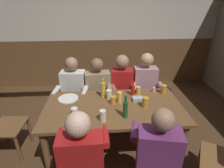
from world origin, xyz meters
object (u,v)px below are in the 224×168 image
pint_glass_0 (120,97)px  pint_glass_6 (138,90)px  dining_table (113,113)px  pint_glass_1 (113,100)px  person_3 (146,87)px  table_candle (154,90)px  pint_glass_2 (164,89)px  person_2 (122,88)px  person_5 (157,151)px  person_1 (98,90)px  pint_glass_7 (75,112)px  chair_empty_near_left (1,125)px  pint_glass_4 (103,116)px  plate_0 (68,99)px  bottle_2 (133,90)px  person_0 (73,91)px  condiment_caddy (138,99)px  bottle_1 (125,109)px  pint_glass_3 (109,95)px  pint_glass_5 (145,102)px  person_4 (82,154)px

pint_glass_0 → pint_glass_6: size_ratio=1.43×
dining_table → pint_glass_0: 0.22m
pint_glass_1 → pint_glass_6: (0.40, 0.25, -0.00)m
person_3 → pint_glass_0: size_ratio=7.98×
table_candle → pint_glass_2: (0.13, -0.04, 0.03)m
person_2 → person_5: 1.37m
person_3 → person_5: (-0.23, -1.37, -0.03)m
person_1 → pint_glass_7: 0.93m
chair_empty_near_left → pint_glass_2: bearing=98.7°
pint_glass_4 → plate_0: bearing=131.9°
dining_table → pint_glass_1: bearing=94.0°
bottle_2 → pint_glass_6: 0.10m
person_0 → person_5: size_ratio=1.01×
person_3 → condiment_caddy: (-0.26, -0.57, 0.10)m
pint_glass_0 → pint_glass_6: bearing=37.3°
bottle_1 → person_3: bearing=62.3°
condiment_caddy → pint_glass_3: bearing=168.6°
person_3 → pint_glass_6: (-0.21, -0.37, 0.13)m
person_2 → bottle_2: (0.11, -0.40, 0.18)m
dining_table → pint_glass_7: 0.53m
person_2 → pint_glass_3: person_2 is taller
condiment_caddy → plate_0: size_ratio=0.51×
person_3 → bottle_2: 0.54m
dining_table → bottle_2: size_ratio=8.10×
person_5 → chair_empty_near_left: size_ratio=1.36×
person_3 → person_5: bearing=82.7°
table_candle → pint_glass_0: 0.60m
pint_glass_5 → pint_glass_2: bearing=43.9°
condiment_caddy → bottle_1: bearing=-121.9°
pint_glass_4 → pint_glass_7: bearing=162.0°
table_candle → pint_glass_4: bearing=-141.2°
bottle_1 → pint_glass_1: bearing=112.1°
person_3 → plate_0: size_ratio=4.52×
plate_0 → pint_glass_0: 0.72m
person_2 → plate_0: bearing=33.2°
pint_glass_2 → pint_glass_3: pint_glass_3 is taller
person_5 → pint_glass_1: (-0.38, 0.75, 0.16)m
bottle_2 → pint_glass_6: size_ratio=2.03×
person_4 → table_candle: bearing=44.9°
pint_glass_3 → pint_glass_4: (-0.10, -0.49, 0.00)m
dining_table → condiment_caddy: 0.38m
condiment_caddy → pint_glass_2: (0.42, 0.18, 0.04)m
plate_0 → condiment_caddy: bearing=-6.8°
person_2 → pint_glass_7: 1.10m
pint_glass_1 → pint_glass_6: pint_glass_1 is taller
table_candle → pint_glass_7: 1.22m
person_0 → person_4: size_ratio=1.00×
pint_glass_4 → pint_glass_5: 0.60m
pint_glass_4 → person_4: bearing=-119.0°
person_1 → plate_0: bearing=41.2°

